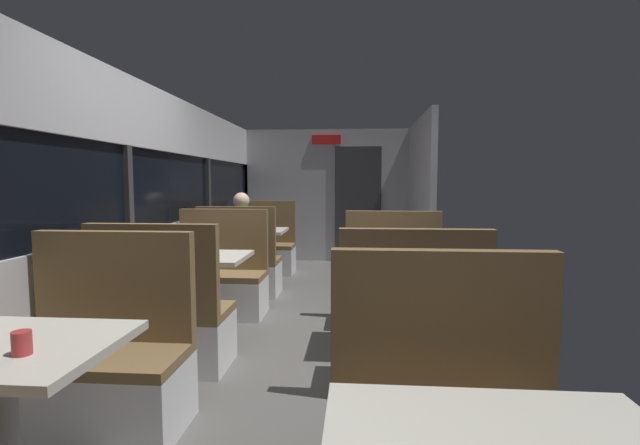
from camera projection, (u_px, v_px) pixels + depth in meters
name	position (u px, v px, depth m)	size (l,w,h in m)	color
ground_plane	(294.00, 345.00, 3.88)	(3.30, 9.20, 0.02)	#514F4C
carriage_window_panel_left	(126.00, 214.00, 3.90)	(0.09, 8.48, 2.30)	#B2B2B7
carriage_end_bulkhead	(330.00, 196.00, 7.94)	(2.90, 0.11, 2.30)	#B2B2B7
carriage_aisle_panel_right	(420.00, 198.00, 6.64)	(0.08, 2.40, 2.30)	#B2B2B7
dining_table_near_window	(2.00, 368.00, 1.82)	(0.90, 0.70, 0.74)	#9E9EA3
bench_near_window_facing_entry	(102.00, 371.00, 2.55)	(0.95, 0.50, 1.10)	silver
dining_table_mid_window	(196.00, 266.00, 4.03)	(0.90, 0.70, 0.74)	#9E9EA3
bench_mid_window_facing_end	(164.00, 325.00, 3.36)	(0.95, 0.50, 1.10)	silver
bench_mid_window_facing_entry	(220.00, 283.00, 4.75)	(0.95, 0.50, 1.10)	silver
dining_table_far_window	(253.00, 237.00, 6.23)	(0.90, 0.70, 0.74)	#9E9EA3
bench_far_window_facing_end	(240.00, 269.00, 5.56)	(0.95, 0.50, 1.10)	silver
bench_far_window_facing_entry	(263.00, 251.00, 6.95)	(0.95, 0.50, 1.10)	silver
dining_table_rear_aisle	(401.00, 274.00, 3.69)	(0.90, 0.70, 0.74)	#9E9EA3
bench_rear_aisle_facing_end	(411.00, 341.00, 3.02)	(0.95, 0.50, 1.10)	silver
bench_rear_aisle_facing_entry	(394.00, 291.00, 4.41)	(0.95, 0.50, 1.10)	silver
seated_passenger	(241.00, 251.00, 5.62)	(0.47, 0.55, 1.26)	#26262D
coffee_cup_primary	(22.00, 343.00, 1.69)	(0.07, 0.07, 0.09)	#B23333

